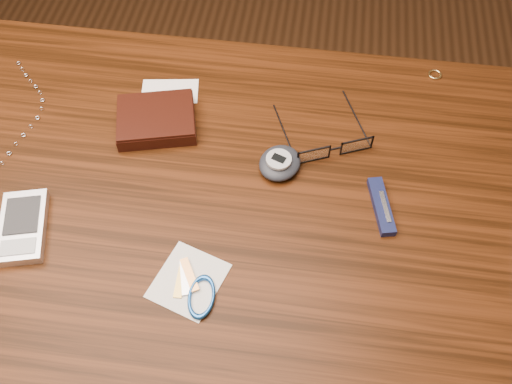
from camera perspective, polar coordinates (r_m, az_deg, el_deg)
ground at (r=1.50m, az=-2.22°, el=-17.22°), size 3.80×3.80×0.00m
desk at (r=0.91m, az=-3.54°, el=-4.94°), size 1.00×0.70×0.75m
wallet_and_card at (r=0.92m, az=-9.91°, el=7.22°), size 0.14×0.17×0.03m
eyeglasses at (r=0.88m, az=7.75°, el=4.48°), size 0.16×0.16×0.03m
gold_ring at (r=1.03m, az=17.46°, el=11.14°), size 0.03×0.03×0.00m
pda_phone at (r=0.85m, az=-22.30°, el=-3.22°), size 0.09×0.12×0.02m
pedometer at (r=0.85m, az=2.39°, el=2.94°), size 0.08×0.09×0.03m
notepad_keys at (r=0.76m, az=-6.11°, el=-9.61°), size 0.11×0.11×0.01m
pocket_knife at (r=0.83m, az=12.43°, el=-1.39°), size 0.04×0.10×0.01m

